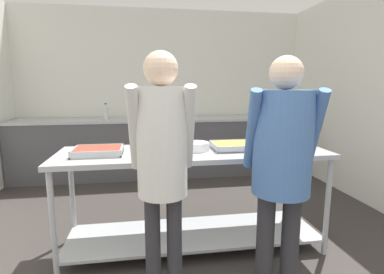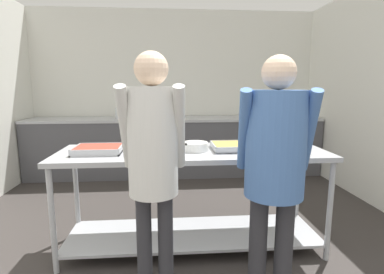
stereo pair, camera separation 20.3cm
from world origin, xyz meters
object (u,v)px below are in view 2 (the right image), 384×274
serving_tray_roast (98,150)px  guest_serving_right (153,151)px  water_bottle (118,112)px  sauce_pan (151,149)px  serving_tray_greens (236,147)px  guest_serving_left (275,156)px  serving_tray_vegetables (283,146)px  plate_stack (195,146)px

serving_tray_roast → guest_serving_right: 0.79m
serving_tray_roast → water_bottle: 2.23m
sauce_pan → serving_tray_greens: bearing=12.2°
guest_serving_left → water_bottle: size_ratio=6.57×
sauce_pan → serving_tray_vegetables: 1.15m
serving_tray_roast → sauce_pan: sauce_pan is taller
guest_serving_left → guest_serving_right: (-0.77, 0.06, 0.03)m
sauce_pan → guest_serving_right: guest_serving_right is taller
sauce_pan → serving_tray_greens: size_ratio=1.04×
serving_tray_roast → sauce_pan: 0.46m
sauce_pan → serving_tray_greens: 0.73m
plate_stack → serving_tray_vegetables: (0.77, 0.01, -0.01)m
water_bottle → plate_stack: bearing=-65.6°
sauce_pan → water_bottle: size_ratio=1.75×
guest_serving_left → serving_tray_roast: bearing=151.5°
guest_serving_right → guest_serving_left: bearing=-4.7°
guest_serving_left → guest_serving_right: bearing=175.3°
sauce_pan → guest_serving_right: (0.04, -0.48, 0.09)m
sauce_pan → serving_tray_greens: sauce_pan is taller
serving_tray_greens → guest_serving_left: size_ratio=0.25×
serving_tray_greens → serving_tray_vegetables: bearing=0.4°
water_bottle → guest_serving_left: bearing=-63.5°
serving_tray_greens → serving_tray_vegetables: same height
sauce_pan → serving_tray_greens: (0.72, 0.15, -0.03)m
serving_tray_vegetables → serving_tray_greens: bearing=-179.6°
sauce_pan → guest_serving_right: 0.49m
plate_stack → serving_tray_greens: bearing=1.6°
guest_serving_right → serving_tray_roast: bearing=127.9°
water_bottle → guest_serving_right: bearing=-76.6°
serving_tray_greens → plate_stack: bearing=-178.4°
serving_tray_roast → guest_serving_left: size_ratio=0.24×
serving_tray_greens → guest_serving_left: 0.71m
serving_tray_roast → serving_tray_greens: 1.16m
serving_tray_roast → water_bottle: water_bottle is taller
sauce_pan → serving_tray_vegetables: sauce_pan is taller
guest_serving_right → water_bottle: (-0.67, 2.83, 0.02)m
sauce_pan → water_bottle: (-0.64, 2.34, 0.10)m
guest_serving_right → serving_tray_vegetables: bearing=30.2°
plate_stack → serving_tray_greens: size_ratio=0.56×
plate_stack → guest_serving_right: 0.71m
guest_serving_left → serving_tray_vegetables: bearing=64.7°
sauce_pan → plate_stack: bearing=21.7°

